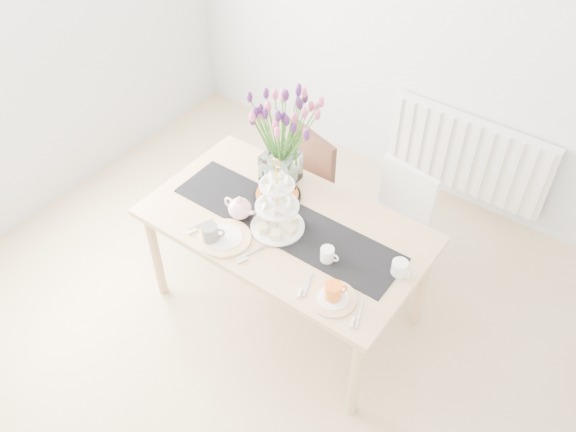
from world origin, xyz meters
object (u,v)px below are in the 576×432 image
Objects in this scene: mug_orange at (333,292)px; chair_brown at (298,184)px; tulip_vase at (280,127)px; plate_right at (333,298)px; cake_stand at (277,212)px; dining_table at (286,233)px; mug_white at (327,255)px; teapot at (240,209)px; mug_grey at (210,234)px; tart_tin at (277,195)px; plate_left at (225,238)px; chair_white at (395,217)px; radiator at (467,155)px; cream_jug at (400,268)px.

chair_brown is at bearing 78.62° from mug_orange.
plate_right is (0.76, -0.58, -0.38)m from tulip_vase.
cake_stand is at bearing -55.89° from tulip_vase.
mug_white is at bearing -15.60° from dining_table.
dining_table is 0.21m from cake_stand.
teapot is 0.24m from mug_grey.
tart_tin is 0.81m from mug_orange.
plate_right is (0.71, 0.00, -0.00)m from plate_left.
mug_orange reaches higher than dining_table.
tulip_vase reaches higher than chair_white.
dining_table is 0.24m from tart_tin.
chair_white is 1.17m from plate_left.
teapot is (-0.60, -0.80, 0.35)m from chair_white.
tart_tin is 2.59× the size of mug_grey.
cake_stand reaches higher than chair_brown.
mug_white is (0.34, -0.10, 0.12)m from dining_table.
plate_right is (0.68, -0.44, -0.01)m from tart_tin.
radiator is 0.75× the size of dining_table.
mug_grey is (-0.25, -0.35, 0.13)m from dining_table.
chair_brown is 0.89m from plate_left.
tart_tin is 0.50m from mug_grey.
chair_brown is at bearing 96.49° from teapot.
tart_tin is at bearing 148.60° from mug_white.
dining_table is 5.67× the size of tart_tin.
teapot is (0.01, -0.40, -0.32)m from tulip_vase.
mug_orange is (0.75, -0.18, -0.02)m from teapot.
cream_jug is 0.87m from tart_tin.
cake_stand is (-0.37, -0.75, 0.41)m from chair_white.
mug_grey is (-0.61, -1.04, 0.34)m from chair_white.
teapot reaches higher than chair_brown.
tulip_vase is at bearing 95.00° from plate_left.
plate_left is at bearing -66.28° from chair_brown.
plate_right reaches higher than radiator.
chair_white is at bearing 28.69° from chair_brown.
tulip_vase is (-0.61, -0.40, 0.68)m from chair_white.
radiator is at bearing 27.88° from mug_grey.
plate_right is (0.75, -0.19, -0.06)m from teapot.
tulip_vase is 6.45× the size of mug_grey.
radiator is 1.66m from dining_table.
plate_right reaches higher than dining_table.
chair_white is (0.66, 0.14, -0.04)m from chair_brown.
mug_white is 0.58m from plate_left.
tulip_vase is 0.49m from cake_stand.
dining_table is 2.27× the size of tulip_vase.
plate_left is at bearing -127.95° from cake_stand.
mug_grey reaches higher than tart_tin.
plate_left is (-0.03, -0.44, -0.01)m from tart_tin.
chair_white is at bearing -96.52° from radiator.
teapot is 0.76× the size of tart_tin.
mug_orange reaches higher than chair_white.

